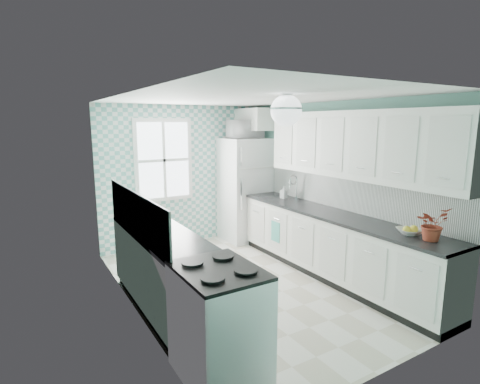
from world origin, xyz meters
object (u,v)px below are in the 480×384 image
sink (287,201)px  microwave (245,129)px  ceiling_light (286,110)px  stove (219,321)px  fridge (245,189)px  potted_plant (432,224)px  fruit_bowl (410,231)px

sink → microwave: size_ratio=0.88×
ceiling_light → stove: bearing=-150.8°
fridge → sink: size_ratio=3.59×
fridge → microwave: 1.12m
stove → microwave: microwave is taller
fridge → potted_plant: bearing=-92.3°
sink → potted_plant: sink is taller
sink → fruit_bowl: (-0.00, -2.24, 0.04)m
fridge → sink: fridge is taller
potted_plant → microwave: microwave is taller
fridge → fruit_bowl: (0.09, -3.40, 0.02)m
fruit_bowl → sink: bearing=89.9°
stove → potted_plant: (2.40, -0.37, 0.61)m
ceiling_light → stove: 2.27m
stove → sink: sink is taller
stove → microwave: size_ratio=1.62×
stove → sink: (2.40, 2.12, 0.42)m
potted_plant → microwave: (-0.09, 3.66, 0.95)m
potted_plant → microwave: size_ratio=0.61×
ceiling_light → fridge: bearing=67.0°
fruit_bowl → microwave: microwave is taller
stove → potted_plant: potted_plant is taller
potted_plant → stove: bearing=171.3°
ceiling_light → fridge: ceiling_light is taller
potted_plant → sink: bearing=89.9°
ceiling_light → potted_plant: (1.20, -1.04, -1.20)m
fridge → potted_plant: 3.66m
stove → potted_plant: bearing=-10.6°
fridge → stove: size_ratio=1.95×
ceiling_light → fruit_bowl: bearing=-33.2°
stove → fruit_bowl: 2.45m
fridge → sink: 1.17m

